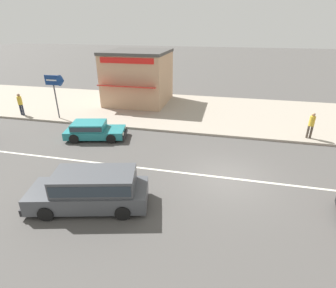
{
  "coord_description": "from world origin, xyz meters",
  "views": [
    {
      "loc": [
        -0.41,
        -11.25,
        6.84
      ],
      "look_at": [
        -3.33,
        1.53,
        0.8
      ],
      "focal_mm": 28.0,
      "sensor_mm": 36.0,
      "label": 1
    }
  ],
  "objects_px": {
    "arrow_signboard": "(60,82)",
    "pedestrian_mid_kerb": "(20,103)",
    "hatchback_teal_2": "(93,130)",
    "pedestrian_near_clock": "(311,123)",
    "shopfront_corner_warung": "(138,77)",
    "minivan_dark_grey_5": "(92,188)"
  },
  "relations": [
    {
      "from": "pedestrian_mid_kerb",
      "to": "shopfront_corner_warung",
      "type": "relative_size",
      "value": 0.28
    },
    {
      "from": "minivan_dark_grey_5",
      "to": "pedestrian_mid_kerb",
      "type": "distance_m",
      "value": 14.32
    },
    {
      "from": "hatchback_teal_2",
      "to": "minivan_dark_grey_5",
      "type": "xyz_separation_m",
      "value": [
        3.3,
        -6.43,
        0.26
      ]
    },
    {
      "from": "minivan_dark_grey_5",
      "to": "pedestrian_near_clock",
      "type": "height_order",
      "value": "pedestrian_near_clock"
    },
    {
      "from": "minivan_dark_grey_5",
      "to": "pedestrian_near_clock",
      "type": "distance_m",
      "value": 13.83
    },
    {
      "from": "arrow_signboard",
      "to": "pedestrian_mid_kerb",
      "type": "bearing_deg",
      "value": 179.19
    },
    {
      "from": "hatchback_teal_2",
      "to": "pedestrian_near_clock",
      "type": "bearing_deg",
      "value": 11.63
    },
    {
      "from": "hatchback_teal_2",
      "to": "minivan_dark_grey_5",
      "type": "distance_m",
      "value": 7.24
    },
    {
      "from": "hatchback_teal_2",
      "to": "pedestrian_near_clock",
      "type": "xyz_separation_m",
      "value": [
        13.6,
        2.8,
        0.54
      ]
    },
    {
      "from": "arrow_signboard",
      "to": "pedestrian_near_clock",
      "type": "height_order",
      "value": "arrow_signboard"
    },
    {
      "from": "arrow_signboard",
      "to": "pedestrian_mid_kerb",
      "type": "height_order",
      "value": "arrow_signboard"
    },
    {
      "from": "hatchback_teal_2",
      "to": "pedestrian_near_clock",
      "type": "relative_size",
      "value": 2.44
    },
    {
      "from": "arrow_signboard",
      "to": "pedestrian_mid_kerb",
      "type": "distance_m",
      "value": 4.29
    },
    {
      "from": "minivan_dark_grey_5",
      "to": "shopfront_corner_warung",
      "type": "bearing_deg",
      "value": 101.5
    },
    {
      "from": "minivan_dark_grey_5",
      "to": "pedestrian_mid_kerb",
      "type": "xyz_separation_m",
      "value": [
        -10.97,
        9.19,
        0.32
      ]
    },
    {
      "from": "pedestrian_near_clock",
      "to": "pedestrian_mid_kerb",
      "type": "bearing_deg",
      "value": -179.9
    },
    {
      "from": "pedestrian_mid_kerb",
      "to": "shopfront_corner_warung",
      "type": "distance_m",
      "value": 9.9
    },
    {
      "from": "arrow_signboard",
      "to": "pedestrian_mid_kerb",
      "type": "xyz_separation_m",
      "value": [
        -3.91,
        0.06,
        -1.77
      ]
    },
    {
      "from": "hatchback_teal_2",
      "to": "shopfront_corner_warung",
      "type": "xyz_separation_m",
      "value": [
        0.25,
        8.56,
        1.86
      ]
    },
    {
      "from": "arrow_signboard",
      "to": "pedestrian_near_clock",
      "type": "bearing_deg",
      "value": 0.31
    },
    {
      "from": "hatchback_teal_2",
      "to": "shopfront_corner_warung",
      "type": "bearing_deg",
      "value": 88.31
    },
    {
      "from": "minivan_dark_grey_5",
      "to": "arrow_signboard",
      "type": "relative_size",
      "value": 1.53
    }
  ]
}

